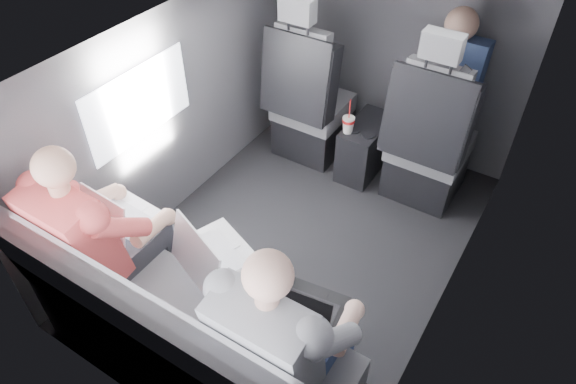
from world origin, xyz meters
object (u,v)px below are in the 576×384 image
Objects in this scene: center_console at (365,147)px; rear_bench at (185,340)px; laptop_silver at (211,254)px; passenger_rear_right at (285,338)px; laptop_black at (305,308)px; passenger_front_right at (448,82)px; front_seat_left at (309,108)px; soda_cup at (348,124)px; passenger_rear_left at (103,236)px; laptop_white at (120,215)px; front_seat_right at (427,148)px.

rear_bench is (-0.00, -1.94, 0.11)m from center_console.
center_console is 1.06× the size of laptop_silver.
passenger_rear_right reaches higher than center_console.
passenger_front_right is (-0.07, 1.90, 0.12)m from laptop_black.
front_seat_left is 0.49m from center_console.
laptop_black is 0.16m from passenger_rear_right.
soda_cup is at bearing 92.44° from rear_bench.
laptop_silver is 0.55m from passenger_rear_left.
laptop_white is at bearing 157.46° from rear_bench.
center_console is 1.81m from laptop_black.
front_seat_right is 1.82m from passenger_rear_right.
laptop_silver is at bearing 160.62° from passenger_rear_right.
passenger_front_right is at bearing 27.27° from center_console.
soda_cup is (-0.53, -0.12, 0.06)m from front_seat_right.
passenger_rear_left is at bearing -160.54° from laptop_silver.
front_seat_left is 1.96m from rear_bench.
passenger_rear_left is (-0.09, -1.81, 0.22)m from front_seat_left.
passenger_rear_left reaches higher than laptop_silver.
front_seat_left is 1.00× the size of front_seat_right.
laptop_white is (-0.12, -1.66, 0.23)m from front_seat_left.
center_console is 0.30× the size of rear_bench.
passenger_front_right reaches higher than rear_bench.
front_seat_left is 1.68m from laptop_white.
laptop_silver is at bearing 4.17° from laptop_white.
center_console is 1.46× the size of laptop_white.
laptop_black is at bearing -60.30° from front_seat_left.
front_seat_right is 2.64× the size of center_console.
laptop_black is at bearing 8.87° from passenger_rear_left.
passenger_front_right is at bearing 92.02° from passenger_rear_right.
passenger_front_right is (0.50, 0.38, 0.29)m from soda_cup.
rear_bench is at bearing -87.56° from soda_cup.
front_seat_right is 1.96m from rear_bench.
passenger_rear_right is at bearing -7.62° from laptop_white.
passenger_rear_right is at bearing -87.33° from laptop_black.
passenger_rear_right is (0.95, -1.81, 0.22)m from front_seat_left.
soda_cup is at bearing -115.84° from center_console.
front_seat_left is 2.05m from passenger_rear_right.
laptop_black reaches higher than soda_cup.
front_seat_right reaches higher than laptop_white.
laptop_black is at bearing -88.66° from front_seat_right.
front_seat_right reaches higher than rear_bench.
center_console is at bearing 106.16° from laptop_black.
front_seat_left is at bearing 104.66° from laptop_silver.
soda_cup reaches higher than center_console.
front_seat_right reaches higher than passenger_front_right.
soda_cup is 1.79m from passenger_rear_right.
passenger_front_right is at bearing 64.90° from passenger_rear_left.
center_console is 1.45× the size of laptop_black.
front_seat_left is 1.91m from laptop_black.
laptop_silver reaches higher than soda_cup.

